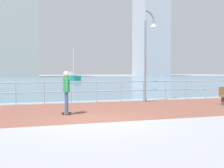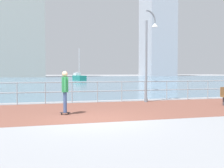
% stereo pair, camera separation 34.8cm
% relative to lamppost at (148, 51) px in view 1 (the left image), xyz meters
% --- Properties ---
extents(ground, '(220.00, 220.00, 0.00)m').
position_rel_lamppost_xyz_m(ground, '(-4.20, 35.11, -2.82)').
color(ground, gray).
extents(brick_paving, '(28.00, 6.02, 0.01)m').
position_rel_lamppost_xyz_m(brick_paving, '(-4.20, -2.43, -2.81)').
color(brick_paving, brown).
rests_on(brick_paving, ground).
extents(harbor_water, '(180.00, 88.00, 0.00)m').
position_rel_lamppost_xyz_m(harbor_water, '(-4.20, 45.58, -2.81)').
color(harbor_water, slate).
rests_on(harbor_water, ground).
extents(waterfront_railing, '(25.25, 0.06, 1.15)m').
position_rel_lamppost_xyz_m(waterfront_railing, '(-4.20, 0.58, -2.02)').
color(waterfront_railing, '#8C99A3').
rests_on(waterfront_railing, ground).
extents(lamppost, '(0.81, 0.36, 5.09)m').
position_rel_lamppost_xyz_m(lamppost, '(0.00, 0.00, 0.00)').
color(lamppost, slate).
rests_on(lamppost, ground).
extents(skateboarder, '(0.41, 0.55, 1.71)m').
position_rel_lamppost_xyz_m(skateboarder, '(-5.00, -3.39, -1.79)').
color(skateboarder, black).
rests_on(skateboarder, ground).
extents(sailboat_white, '(2.13, 4.65, 6.29)m').
position_rel_lamppost_xyz_m(sailboat_white, '(2.44, 39.92, -2.22)').
color(sailboat_white, '#197266').
rests_on(sailboat_white, ground).
extents(tower_steel, '(14.74, 13.85, 45.32)m').
position_rel_lamppost_xyz_m(tower_steel, '(-9.92, 79.64, 19.01)').
color(tower_steel, '#939993').
rests_on(tower_steel, ground).
extents(tower_slate, '(10.78, 12.96, 38.83)m').
position_rel_lamppost_xyz_m(tower_slate, '(41.30, 87.28, 15.76)').
color(tower_slate, '#A3A8B2').
rests_on(tower_slate, ground).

